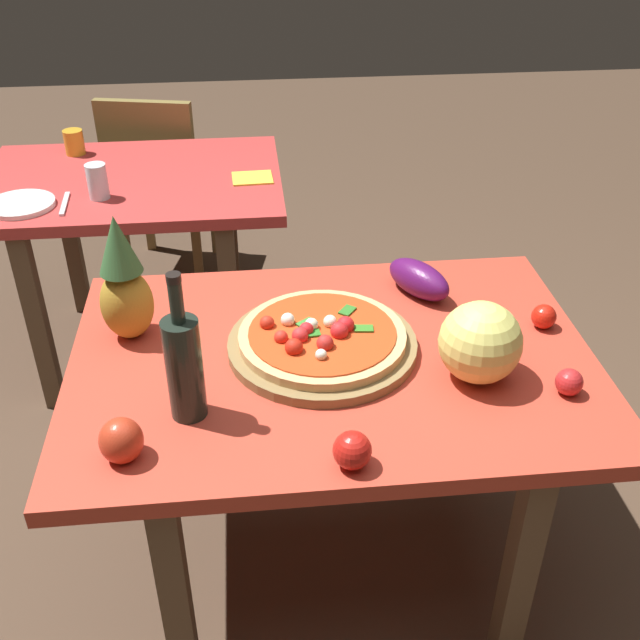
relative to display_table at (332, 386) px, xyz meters
The scene contains 19 objects.
ground_plane 0.64m from the display_table, ahead, with size 10.00×10.00×0.00m, color #4C3828.
display_table is the anchor object (origin of this frame).
background_table 1.28m from the display_table, 117.10° to the left, with size 1.06×0.75×0.73m.
dining_chair 1.84m from the display_table, 107.62° to the left, with size 0.48×0.48×0.85m.
pizza_board 0.11m from the display_table, 128.90° to the left, with size 0.45×0.45×0.03m, color olive.
pizza 0.14m from the display_table, 135.15° to the left, with size 0.39×0.39×0.06m.
wine_bottle 0.43m from the display_table, 151.43° to the right, with size 0.08×0.08×0.34m.
pineapple_left 0.55m from the display_table, 164.13° to the left, with size 0.12×0.12×0.32m.
melon 0.38m from the display_table, 20.13° to the right, with size 0.18×0.18×0.18m, color #E5DE6C.
bell_pepper 0.55m from the display_table, 146.36° to the right, with size 0.09×0.09×0.09m, color red.
eggplant 0.38m from the display_table, 44.47° to the left, with size 0.20×0.09×0.09m, color #501351.
tomato_by_bottle 0.54m from the display_table, 21.54° to the right, with size 0.06×0.06×0.06m, color red.
tomato_at_corner 0.55m from the display_table, ahead, with size 0.06×0.06×0.06m, color red.
tomato_beside_pepper 0.39m from the display_table, 90.89° to the right, with size 0.08×0.08×0.08m, color red.
drinking_glass_juice 1.62m from the display_table, 120.13° to the left, with size 0.07×0.07×0.09m, color gold.
drinking_glass_water 1.19m from the display_table, 124.33° to the left, with size 0.07×0.07×0.12m, color silver.
dinner_plate 1.31m from the display_table, 134.49° to the left, with size 0.22×0.22×0.02m, color white.
knife_utensil 1.21m from the display_table, 129.75° to the left, with size 0.02×0.18×0.01m, color silver.
napkin_folded 1.10m from the display_table, 98.13° to the left, with size 0.14×0.12×0.01m, color yellow.
Camera 1 is at (-0.18, -1.42, 1.76)m, focal length 42.38 mm.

